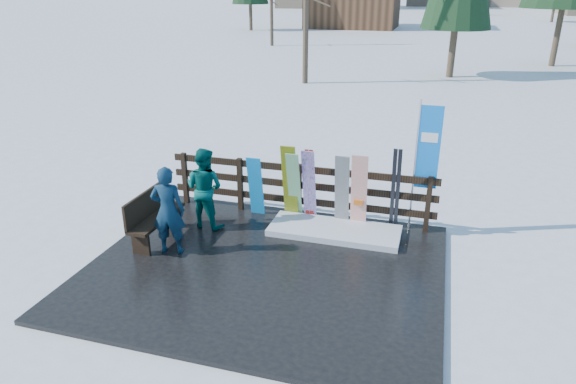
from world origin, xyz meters
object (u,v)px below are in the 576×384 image
(snowboard_0, at_px, (256,186))
(person_back, at_px, (204,188))
(person_front, at_px, (168,211))
(rental_flag, at_px, (425,152))
(snowboard_3, at_px, (309,186))
(snowboard_4, at_px, (342,191))
(bench, at_px, (153,214))
(snowboard_5, at_px, (359,192))
(snowboard_1, at_px, (294,186))
(snowboard_2, at_px, (290,183))

(snowboard_0, relative_size, person_back, 0.81)
(person_front, height_order, person_back, person_front)
(rental_flag, bearing_deg, person_front, -152.43)
(snowboard_0, xyz_separation_m, snowboard_3, (1.14, 0.00, 0.13))
(snowboard_4, distance_m, rental_flag, 1.75)
(bench, height_order, rental_flag, rental_flag)
(snowboard_5, height_order, person_back, person_back)
(rental_flag, distance_m, person_back, 4.30)
(snowboard_1, bearing_deg, snowboard_0, 180.00)
(person_front, bearing_deg, snowboard_4, -157.44)
(snowboard_4, relative_size, person_back, 0.93)
(snowboard_0, distance_m, snowboard_4, 1.81)
(snowboard_4, bearing_deg, snowboard_2, 180.00)
(snowboard_5, xyz_separation_m, person_front, (-3.09, -1.95, 0.05))
(snowboard_2, relative_size, person_front, 1.01)
(bench, distance_m, snowboard_0, 2.18)
(bench, distance_m, snowboard_4, 3.67)
(snowboard_2, relative_size, snowboard_5, 1.06)
(bench, relative_size, person_front, 0.91)
(snowboard_3, bearing_deg, snowboard_4, -0.00)
(snowboard_3, distance_m, person_back, 2.08)
(snowboard_3, xyz_separation_m, rental_flag, (2.17, 0.27, 0.82))
(bench, distance_m, snowboard_5, 3.97)
(snowboard_4, bearing_deg, person_back, -163.69)
(bench, distance_m, snowboard_1, 2.82)
(snowboard_0, bearing_deg, person_back, -136.15)
(snowboard_5, bearing_deg, rental_flag, 13.04)
(bench, xyz_separation_m, snowboard_5, (3.63, 1.58, 0.26))
(snowboard_2, relative_size, person_back, 1.02)
(snowboard_2, height_order, snowboard_4, snowboard_2)
(snowboard_0, height_order, snowboard_4, snowboard_4)
(snowboard_3, xyz_separation_m, person_back, (-1.93, -0.76, 0.03))
(snowboard_3, xyz_separation_m, person_front, (-2.08, -1.95, 0.03))
(bench, height_order, person_back, person_back)
(snowboard_3, bearing_deg, person_back, -158.52)
(person_front, bearing_deg, snowboard_1, -145.01)
(snowboard_3, relative_size, snowboard_5, 1.03)
(snowboard_0, relative_size, snowboard_5, 0.85)
(snowboard_5, bearing_deg, person_back, -165.48)
(snowboard_1, xyz_separation_m, snowboard_2, (-0.09, 0.00, 0.07))
(snowboard_3, bearing_deg, snowboard_5, 0.00)
(snowboard_4, relative_size, person_front, 0.92)
(snowboard_4, height_order, person_back, person_back)
(bench, bearing_deg, snowboard_4, 25.68)
(bench, relative_size, rental_flag, 0.58)
(snowboard_1, bearing_deg, snowboard_5, 0.00)
(person_front, distance_m, person_back, 1.20)
(snowboard_4, bearing_deg, snowboard_1, 180.00)
(snowboard_0, height_order, snowboard_1, snowboard_1)
(snowboard_0, height_order, snowboard_3, snowboard_3)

